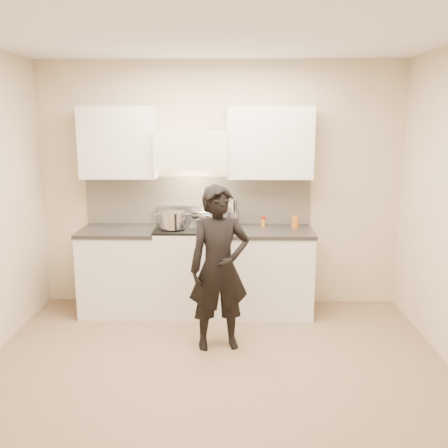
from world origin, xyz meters
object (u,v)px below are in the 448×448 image
object	(u,v)px
wok	(207,214)
person	(219,268)
stove	(192,269)
counter_right	(269,271)
utensil_crock	(234,218)

from	to	relation	value
wok	person	size ratio (longest dim) A/B	0.29
stove	counter_right	bearing A→B (deg)	0.00
wok	counter_right	bearing A→B (deg)	-12.06
counter_right	utensil_crock	world-z (taller)	utensil_crock
utensil_crock	person	world-z (taller)	person
counter_right	utensil_crock	bearing A→B (deg)	152.82
utensil_crock	person	xyz separation A→B (m)	(-0.13, -1.07, -0.25)
counter_right	person	world-z (taller)	person
person	counter_right	bearing A→B (deg)	48.35
utensil_crock	person	size ratio (longest dim) A/B	0.19
counter_right	wok	size ratio (longest dim) A/B	2.09
stove	wok	xyz separation A→B (m)	(0.15, 0.14, 0.58)
stove	wok	size ratio (longest dim) A/B	2.18
stove	person	world-z (taller)	person
wok	stove	bearing A→B (deg)	-136.79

